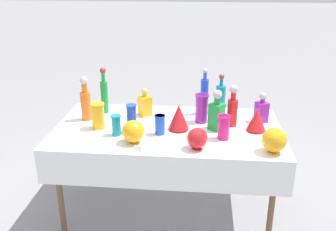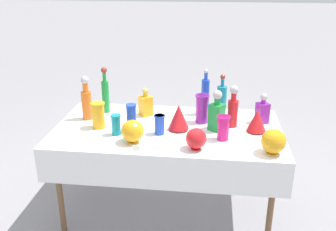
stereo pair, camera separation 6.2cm
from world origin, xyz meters
The scene contains 23 objects.
ground_plane centered at (0.00, 0.00, 0.00)m, with size 40.00×40.00×0.00m, color gray.
display_table centered at (0.00, -0.03, 0.70)m, with size 1.75×0.95×0.76m.
tall_bottle_0 centered at (-0.67, 0.10, 0.92)m, with size 0.08×0.08×0.36m.
tall_bottle_1 centered at (0.49, 0.09, 0.91)m, with size 0.08×0.08×0.33m.
tall_bottle_2 centered at (0.41, 0.39, 0.89)m, with size 0.08×0.08×0.33m.
tall_bottle_3 centered at (0.27, 0.33, 0.93)m, with size 0.07×0.07×0.39m.
tall_bottle_4 centered at (-0.56, 0.27, 0.93)m, with size 0.06×0.06×0.39m.
square_decanter_0 centered at (0.37, 0.00, 0.90)m, with size 0.13×0.13×0.32m.
square_decanter_1 centered at (0.73, 0.19, 0.86)m, with size 0.11×0.11×0.25m.
square_decanter_2 centered at (-0.22, 0.24, 0.86)m, with size 0.13×0.13×0.24m.
slender_vase_0 centered at (-0.26, -0.10, 0.87)m, with size 0.08×0.08×0.22m.
slender_vase_1 centered at (0.26, 0.14, 0.88)m, with size 0.11×0.11×0.23m.
slender_vase_2 centered at (-0.05, -0.13, 0.84)m, with size 0.08×0.08×0.15m.
slender_vase_3 centered at (-0.53, -0.06, 0.87)m, with size 0.11×0.11×0.20m.
slender_vase_4 centered at (-0.37, -0.17, 0.84)m, with size 0.08×0.08×0.16m.
slender_vase_5 centered at (0.42, -0.17, 0.86)m, with size 0.10×0.10×0.18m.
fluted_vase_0 centered at (0.08, -0.03, 0.86)m, with size 0.16×0.16×0.20m.
fluted_vase_1 centered at (0.67, 0.00, 0.85)m, with size 0.14×0.14×0.17m.
round_bowl_0 centered at (0.74, -0.35, 0.85)m, with size 0.17×0.17×0.17m.
round_bowl_1 centered at (-0.22, -0.29, 0.85)m, with size 0.16×0.16×0.17m.
round_bowl_2 centered at (0.23, -0.34, 0.84)m, with size 0.14×0.14×0.15m.
price_tag_left centered at (-0.16, -0.43, 0.78)m, with size 0.06×0.01×0.04m, color white.
cardboard_box_behind_left centered at (0.22, 1.13, 0.16)m, with size 0.47×0.43×0.40m.
Camera 1 is at (0.25, -2.65, 1.93)m, focal length 40.00 mm.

